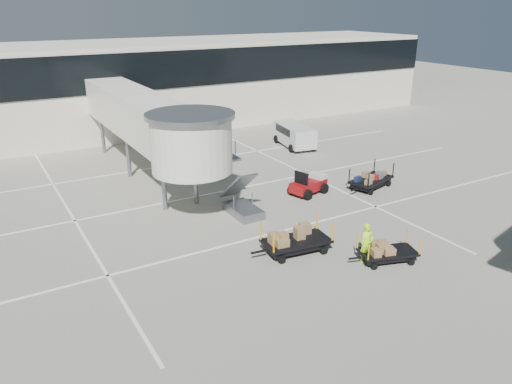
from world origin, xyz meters
TOP-DOWN VIEW (x-y plane):
  - ground at (0.00, 0.00)m, footprint 140.00×140.00m
  - lane_markings at (-0.67, 9.33)m, footprint 40.00×30.00m
  - terminal at (-0.35, 29.94)m, footprint 64.00×12.11m
  - jet_bridge at (-3.97, 12.26)m, footprint 5.70×20.40m
  - baggage_tug at (3.87, 5.87)m, footprint 2.70×2.10m
  - suitcase_cart at (7.97, 4.66)m, footprint 3.99×2.40m
  - box_cart_near at (1.71, -3.24)m, footprint 3.34×2.07m
  - box_cart_far at (-1.44, -0.32)m, footprint 4.10×2.00m
  - ground_worker at (0.86, -2.81)m, footprint 0.73×0.49m
  - minivan at (9.45, 15.80)m, footprint 2.78×5.08m

SIDE VIEW (x-z plane):
  - ground at x=0.00m, z-range 0.00..0.00m
  - lane_markings at x=-0.67m, z-range 0.00..0.02m
  - box_cart_near at x=1.71m, z-range -0.13..1.16m
  - suitcase_cart at x=7.97m, z-range -0.24..1.30m
  - box_cart_far at x=-1.44m, z-range -0.20..1.38m
  - baggage_tug at x=3.87m, z-range -0.22..1.41m
  - ground_worker at x=0.86m, z-range 0.00..1.96m
  - minivan at x=9.45m, z-range 0.18..2.01m
  - terminal at x=-0.35m, z-range -3.49..11.71m
  - jet_bridge at x=-3.97m, z-range 1.27..7.30m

